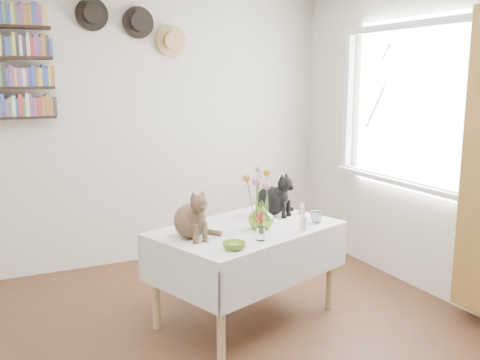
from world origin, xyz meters
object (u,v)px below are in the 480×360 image
dining_table (247,250)px  tabby_cat (190,212)px  flower_vase (261,216)px  black_cat (271,193)px

dining_table → tabby_cat: size_ratio=4.32×
flower_vase → tabby_cat: bearing=176.3°
dining_table → tabby_cat: 0.56m
dining_table → flower_vase: 0.28m
black_cat → dining_table: bearing=-173.0°
tabby_cat → black_cat: size_ratio=1.00×
dining_table → flower_vase: (0.07, -0.08, 0.26)m
dining_table → tabby_cat: (-0.44, -0.05, 0.34)m
black_cat → flower_vase: bearing=-158.0°
dining_table → flower_vase: flower_vase is taller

